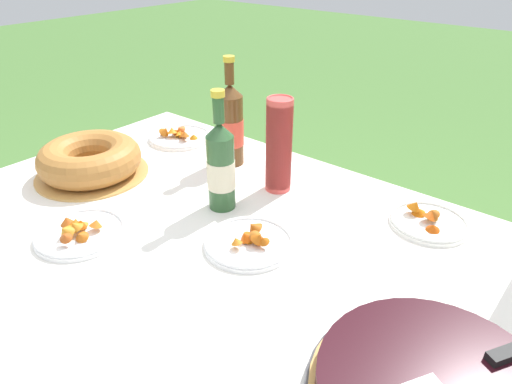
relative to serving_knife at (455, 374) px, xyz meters
name	(u,v)px	position (x,y,z in m)	size (l,w,h in m)	color
garden_table	(223,267)	(-0.55, 0.08, -0.13)	(1.61, 1.05, 0.71)	brown
tablecloth	(223,250)	(-0.55, 0.08, -0.08)	(1.62, 1.06, 0.10)	white
serving_knife	(455,374)	(0.00, 0.00, 0.00)	(0.21, 0.34, 0.01)	silver
bundt_cake	(90,160)	(-1.10, 0.09, -0.01)	(0.33, 0.33, 0.10)	tan
cup_stack	(279,146)	(-0.61, 0.38, 0.07)	(0.07, 0.07, 0.27)	#E04C47
cider_bottle_green	(221,166)	(-0.67, 0.21, 0.06)	(0.07, 0.07, 0.32)	#2D562D
cider_bottle_amber	(231,125)	(-0.83, 0.42, 0.06)	(0.08, 0.08, 0.33)	brown
snack_plate_near	(80,232)	(-0.84, -0.11, -0.05)	(0.21, 0.21, 0.05)	white
snack_plate_left	(429,221)	(-0.21, 0.47, -0.05)	(0.19, 0.19, 0.05)	white
snack_plate_right	(250,241)	(-0.50, 0.12, -0.05)	(0.21, 0.21, 0.06)	white
snack_plate_far	(179,136)	(-1.10, 0.45, -0.05)	(0.22, 0.22, 0.06)	white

